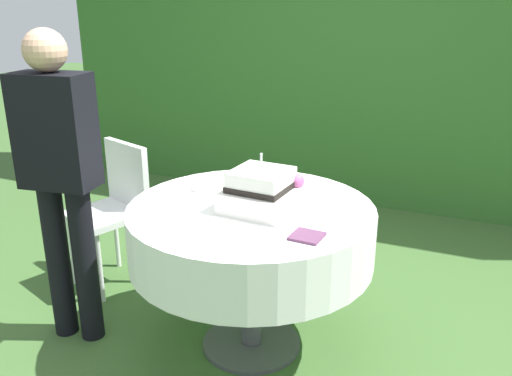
% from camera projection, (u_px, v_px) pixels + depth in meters
% --- Properties ---
extents(ground_plane, '(20.00, 20.00, 0.00)m').
position_uv_depth(ground_plane, '(251.00, 344.00, 2.84)').
color(ground_plane, '#3D602D').
extents(foliage_hedge, '(5.74, 0.56, 2.96)m').
position_uv_depth(foliage_hedge, '(372.00, 28.00, 4.53)').
color(foliage_hedge, '#336628').
rests_on(foliage_hedge, ground_plane).
extents(cake_table, '(1.19, 1.19, 0.78)m').
position_uv_depth(cake_table, '(251.00, 233.00, 2.63)').
color(cake_table, '#4C4C51').
rests_on(cake_table, ground_plane).
extents(wedding_cake, '(0.34, 0.34, 0.27)m').
position_uv_depth(wedding_cake, '(262.00, 191.00, 2.52)').
color(wedding_cake, white).
rests_on(wedding_cake, cake_table).
extents(serving_plate_near, '(0.13, 0.13, 0.01)m').
position_uv_depth(serving_plate_near, '(204.00, 188.00, 2.81)').
color(serving_plate_near, white).
rests_on(serving_plate_near, cake_table).
extents(serving_plate_far, '(0.13, 0.13, 0.01)m').
position_uv_depth(serving_plate_far, '(260.00, 182.00, 2.91)').
color(serving_plate_far, white).
rests_on(serving_plate_far, cake_table).
extents(serving_plate_left, '(0.10, 0.10, 0.01)m').
position_uv_depth(serving_plate_left, '(336.00, 195.00, 2.71)').
color(serving_plate_left, white).
rests_on(serving_plate_left, cake_table).
extents(napkin_stack, '(0.14, 0.14, 0.01)m').
position_uv_depth(napkin_stack, '(307.00, 236.00, 2.24)').
color(napkin_stack, '#603856').
rests_on(napkin_stack, cake_table).
extents(garden_chair, '(0.51, 0.51, 0.89)m').
position_uv_depth(garden_chair, '(115.00, 200.00, 3.33)').
color(garden_chair, white).
rests_on(garden_chair, ground_plane).
extents(standing_person, '(0.39, 0.25, 1.60)m').
position_uv_depth(standing_person, '(60.00, 170.00, 2.63)').
color(standing_person, black).
rests_on(standing_person, ground_plane).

